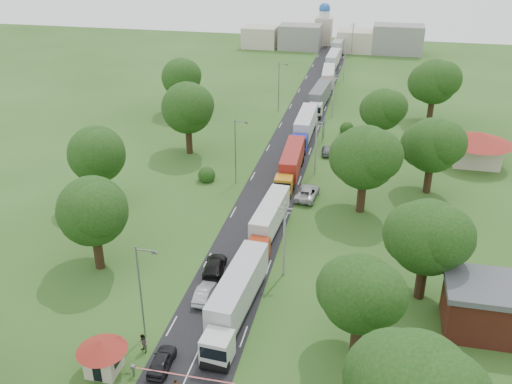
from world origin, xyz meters
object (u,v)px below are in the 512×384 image
(guard_booth, at_px, (102,352))
(car_lane_front, at_px, (162,361))
(info_sign, at_px, (324,125))
(truck_0, at_px, (236,297))
(car_lane_mid, at_px, (204,293))
(boom_barrier, at_px, (168,374))

(guard_booth, relative_size, car_lane_front, 1.02)
(guard_booth, distance_m, info_sign, 61.27)
(guard_booth, bearing_deg, truck_0, 46.53)
(truck_0, bearing_deg, car_lane_mid, 152.61)
(info_sign, xyz_separation_m, car_lane_mid, (-6.93, -48.13, -2.29))
(guard_booth, bearing_deg, car_lane_mid, 65.28)
(boom_barrier, relative_size, truck_0, 0.59)
(guard_booth, distance_m, car_lane_mid, 13.15)
(info_sign, height_order, car_lane_front, info_sign)
(car_lane_mid, bearing_deg, car_lane_front, 85.43)
(truck_0, bearing_deg, car_lane_front, -118.93)
(car_lane_front, bearing_deg, car_lane_mid, -96.56)
(truck_0, height_order, car_lane_mid, truck_0)
(info_sign, bearing_deg, car_lane_mid, -98.20)
(boom_barrier, relative_size, guard_booth, 2.10)
(boom_barrier, relative_size, info_sign, 2.25)
(guard_booth, bearing_deg, car_lane_front, 17.62)
(boom_barrier, height_order, info_sign, info_sign)
(truck_0, relative_size, car_lane_front, 3.65)
(guard_booth, xyz_separation_m, truck_0, (9.35, 9.86, 0.14))
(guard_booth, xyz_separation_m, car_lane_mid, (5.47, 11.87, -1.45))
(boom_barrier, xyz_separation_m, info_sign, (6.56, 60.00, 2.11))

